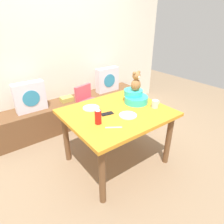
# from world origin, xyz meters

# --- Properties ---
(ground_plane) EXTENTS (8.00, 8.00, 0.00)m
(ground_plane) POSITION_xyz_m (0.00, 0.00, 0.00)
(ground_plane) COLOR #8C7256
(back_wall) EXTENTS (4.40, 0.10, 2.60)m
(back_wall) POSITION_xyz_m (0.00, 1.52, 1.30)
(back_wall) COLOR silver
(back_wall) RESTS_ON ground_plane
(window_bench) EXTENTS (2.60, 0.44, 0.46)m
(window_bench) POSITION_xyz_m (0.00, 1.25, 0.23)
(window_bench) COLOR brown
(window_bench) RESTS_ON ground_plane
(pillow_floral_left) EXTENTS (0.44, 0.15, 0.44)m
(pillow_floral_left) POSITION_xyz_m (-0.66, 1.23, 0.68)
(pillow_floral_left) COLOR silver
(pillow_floral_left) RESTS_ON window_bench
(pillow_floral_right) EXTENTS (0.44, 0.15, 0.44)m
(pillow_floral_right) POSITION_xyz_m (0.74, 1.23, 0.68)
(pillow_floral_right) COLOR silver
(pillow_floral_right) RESTS_ON window_bench
(book_stack) EXTENTS (0.20, 0.14, 0.07)m
(book_stack) POSITION_xyz_m (-0.09, 1.25, 0.50)
(book_stack) COLOR #B9B14F
(book_stack) RESTS_ON window_bench
(dining_table) EXTENTS (1.19, 1.00, 0.74)m
(dining_table) POSITION_xyz_m (0.00, 0.00, 0.64)
(dining_table) COLOR orange
(dining_table) RESTS_ON ground_plane
(highchair) EXTENTS (0.40, 0.50, 0.79)m
(highchair) POSITION_xyz_m (0.09, 0.81, 0.52)
(highchair) COLOR #D84C59
(highchair) RESTS_ON ground_plane
(infant_seat_teal) EXTENTS (0.30, 0.33, 0.16)m
(infant_seat_teal) POSITION_xyz_m (0.35, 0.07, 0.81)
(infant_seat_teal) COLOR #32CBBD
(infant_seat_teal) RESTS_ON dining_table
(teddy_bear) EXTENTS (0.13, 0.12, 0.25)m
(teddy_bear) POSITION_xyz_m (0.35, 0.07, 1.02)
(teddy_bear) COLOR #9D6C3E
(teddy_bear) RESTS_ON infant_seat_teal
(ketchup_bottle) EXTENTS (0.07, 0.07, 0.18)m
(ketchup_bottle) POSITION_xyz_m (-0.33, -0.10, 0.83)
(ketchup_bottle) COLOR red
(ketchup_bottle) RESTS_ON dining_table
(coffee_mug) EXTENTS (0.12, 0.08, 0.09)m
(coffee_mug) POSITION_xyz_m (0.44, -0.19, 0.79)
(coffee_mug) COLOR silver
(coffee_mug) RESTS_ON dining_table
(dinner_plate_near) EXTENTS (0.20, 0.20, 0.01)m
(dinner_plate_near) POSITION_xyz_m (0.03, -0.16, 0.75)
(dinner_plate_near) COLOR white
(dinner_plate_near) RESTS_ON dining_table
(dinner_plate_far) EXTENTS (0.20, 0.20, 0.01)m
(dinner_plate_far) POSITION_xyz_m (-0.20, 0.25, 0.75)
(dinner_plate_far) COLOR white
(dinner_plate_far) RESTS_ON dining_table
(cell_phone) EXTENTS (0.15, 0.10, 0.01)m
(cell_phone) POSITION_xyz_m (-0.13, 0.01, 0.74)
(cell_phone) COLOR black
(cell_phone) RESTS_ON dining_table
(table_fork) EXTENTS (0.15, 0.11, 0.01)m
(table_fork) POSITION_xyz_m (-0.26, -0.27, 0.74)
(table_fork) COLOR silver
(table_fork) RESTS_ON dining_table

